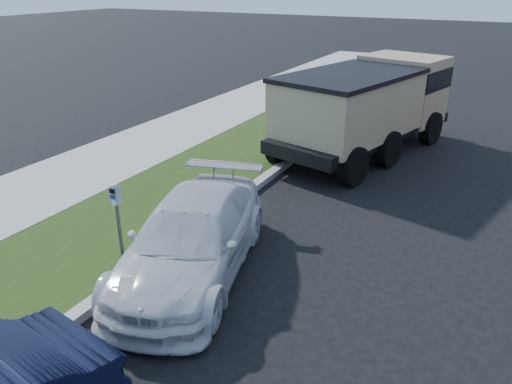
% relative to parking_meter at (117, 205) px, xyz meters
% --- Properties ---
extents(ground, '(120.00, 120.00, 0.00)m').
position_rel_parking_meter_xyz_m(ground, '(3.14, 0.96, -1.16)').
color(ground, black).
rests_on(ground, ground).
extents(streetside, '(6.12, 50.00, 0.15)m').
position_rel_parking_meter_xyz_m(streetside, '(-2.43, 2.96, -1.09)').
color(streetside, '#97978F').
rests_on(streetside, ground).
extents(parking_meter, '(0.20, 0.14, 1.42)m').
position_rel_parking_meter_xyz_m(parking_meter, '(0.00, 0.00, 0.00)').
color(parking_meter, '#3F4247').
rests_on(parking_meter, ground).
extents(white_wagon, '(3.04, 4.95, 1.34)m').
position_rel_parking_meter_xyz_m(white_wagon, '(1.34, 0.38, -0.49)').
color(white_wagon, silver).
rests_on(white_wagon, ground).
extents(dump_truck, '(3.95, 6.95, 2.57)m').
position_rel_parking_meter_xyz_m(dump_truck, '(2.10, 8.38, 0.29)').
color(dump_truck, black).
rests_on(dump_truck, ground).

